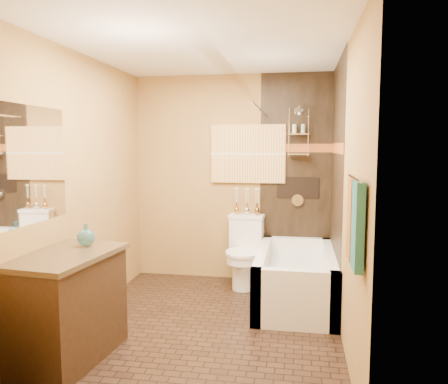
% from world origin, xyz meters
% --- Properties ---
extents(floor, '(3.00, 3.00, 0.00)m').
position_xyz_m(floor, '(0.00, 0.00, 0.00)').
color(floor, black).
rests_on(floor, ground).
extents(wall_left, '(0.02, 3.00, 2.50)m').
position_xyz_m(wall_left, '(-1.20, 0.00, 1.25)').
color(wall_left, '#A78540').
rests_on(wall_left, floor).
extents(wall_right, '(0.02, 3.00, 2.50)m').
position_xyz_m(wall_right, '(1.20, 0.00, 1.25)').
color(wall_right, '#A78540').
rests_on(wall_right, floor).
extents(wall_back, '(2.40, 0.02, 2.50)m').
position_xyz_m(wall_back, '(0.00, 1.50, 1.25)').
color(wall_back, '#A78540').
rests_on(wall_back, floor).
extents(wall_front, '(2.40, 0.02, 2.50)m').
position_xyz_m(wall_front, '(0.00, -1.50, 1.25)').
color(wall_front, '#A78540').
rests_on(wall_front, floor).
extents(ceiling, '(3.00, 3.00, 0.00)m').
position_xyz_m(ceiling, '(0.00, 0.00, 2.50)').
color(ceiling, silver).
rests_on(ceiling, wall_back).
extents(alcove_tile_back, '(0.85, 0.01, 2.50)m').
position_xyz_m(alcove_tile_back, '(0.78, 1.49, 1.25)').
color(alcove_tile_back, black).
rests_on(alcove_tile_back, wall_back).
extents(alcove_tile_right, '(0.01, 1.50, 2.50)m').
position_xyz_m(alcove_tile_right, '(1.19, 0.75, 1.25)').
color(alcove_tile_right, black).
rests_on(alcove_tile_right, wall_right).
extents(mosaic_band_back, '(0.85, 0.01, 0.10)m').
position_xyz_m(mosaic_band_back, '(0.78, 1.48, 1.62)').
color(mosaic_band_back, maroon).
rests_on(mosaic_band_back, alcove_tile_back).
extents(mosaic_band_right, '(0.01, 1.50, 0.10)m').
position_xyz_m(mosaic_band_right, '(1.18, 0.75, 1.62)').
color(mosaic_band_right, maroon).
rests_on(mosaic_band_right, alcove_tile_right).
extents(alcove_niche, '(0.50, 0.01, 0.25)m').
position_xyz_m(alcove_niche, '(0.80, 1.48, 1.15)').
color(alcove_niche, black).
rests_on(alcove_niche, alcove_tile_back).
extents(shower_fixtures, '(0.24, 0.33, 1.16)m').
position_xyz_m(shower_fixtures, '(0.80, 1.38, 1.67)').
color(shower_fixtures, silver).
rests_on(shower_fixtures, floor).
extents(curtain_rod, '(0.03, 1.55, 0.03)m').
position_xyz_m(curtain_rod, '(0.40, 0.75, 2.02)').
color(curtain_rod, silver).
rests_on(curtain_rod, wall_back).
extents(towel_bar, '(0.02, 0.55, 0.02)m').
position_xyz_m(towel_bar, '(1.15, -1.05, 1.45)').
color(towel_bar, silver).
rests_on(towel_bar, wall_right).
extents(towel_teal, '(0.05, 0.22, 0.52)m').
position_xyz_m(towel_teal, '(1.16, -1.18, 1.18)').
color(towel_teal, '#216570').
rests_on(towel_teal, towel_bar).
extents(towel_rust, '(0.05, 0.22, 0.52)m').
position_xyz_m(towel_rust, '(1.16, -0.92, 1.18)').
color(towel_rust, brown).
rests_on(towel_rust, towel_bar).
extents(sunset_painting, '(0.90, 0.04, 0.70)m').
position_xyz_m(sunset_painting, '(0.20, 1.48, 1.55)').
color(sunset_painting, '#C9872F').
rests_on(sunset_painting, wall_back).
extents(vanity_mirror, '(0.01, 1.00, 0.90)m').
position_xyz_m(vanity_mirror, '(-1.19, -0.79, 1.50)').
color(vanity_mirror, white).
rests_on(vanity_mirror, wall_left).
extents(bathtub, '(0.80, 1.50, 0.55)m').
position_xyz_m(bathtub, '(0.80, 0.75, 0.22)').
color(bathtub, white).
rests_on(bathtub, floor).
extents(toilet, '(0.43, 0.63, 0.82)m').
position_xyz_m(toilet, '(0.20, 1.20, 0.42)').
color(toilet, white).
rests_on(toilet, floor).
extents(vanity, '(0.67, 1.00, 0.83)m').
position_xyz_m(vanity, '(-0.92, -0.79, 0.42)').
color(vanity, black).
rests_on(vanity, floor).
extents(teal_bottle, '(0.16, 0.16, 0.22)m').
position_xyz_m(teal_bottle, '(-0.87, -0.55, 0.92)').
color(teal_bottle, '#286D7A').
rests_on(teal_bottle, vanity).
extents(bud_vases, '(0.31, 0.07, 0.31)m').
position_xyz_m(bud_vases, '(0.20, 1.39, 0.99)').
color(bud_vases, '#BB7E3A').
rests_on(bud_vases, toilet).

